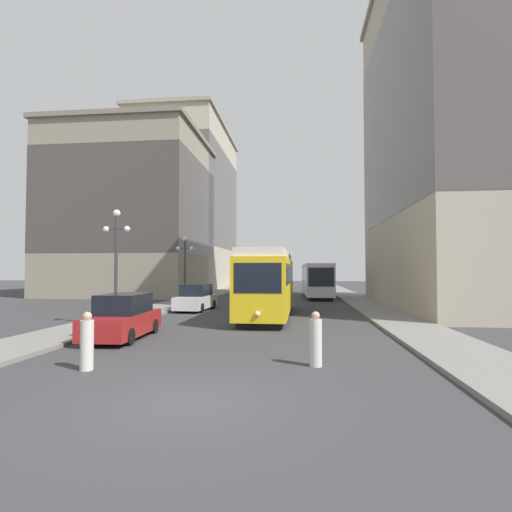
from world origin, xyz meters
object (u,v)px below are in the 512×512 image
parked_car_left_mid (196,298)px  parked_car_left_near (123,318)px  streetcar (269,282)px  lamp_post_left_far (185,259)px  pedestrian_crossing_far (316,341)px  pedestrian_crossing_near (87,343)px  transit_bus (316,279)px  lamp_post_left_near (116,249)px

parked_car_left_mid → parked_car_left_near: bearing=-87.2°
streetcar → parked_car_left_near: streetcar is taller
lamp_post_left_far → pedestrian_crossing_far: bearing=-63.6°
parked_car_left_near → parked_car_left_mid: size_ratio=0.95×
parked_car_left_mid → streetcar: bearing=-28.4°
parked_car_left_mid → pedestrian_crossing_near: (1.29, -16.85, -0.09)m
transit_bus → parked_car_left_near: (-8.97, -26.18, -1.10)m
pedestrian_crossing_near → pedestrian_crossing_far: 6.49m
transit_bus → parked_car_left_mid: (-8.96, -14.48, -1.10)m
transit_bus → pedestrian_crossing_far: 30.23m
lamp_post_left_far → parked_car_left_near: bearing=-82.9°
parked_car_left_near → lamp_post_left_near: 4.85m
transit_bus → parked_car_left_near: size_ratio=2.53×
pedestrian_crossing_near → pedestrian_crossing_far: bearing=90.1°
parked_car_left_near → transit_bus: bearing=68.7°
pedestrian_crossing_far → lamp_post_left_far: bearing=-133.5°
parked_car_left_near → lamp_post_left_far: 15.70m
pedestrian_crossing_near → parked_car_left_near: bearing=-176.0°
parked_car_left_mid → lamp_post_left_near: size_ratio=0.86×
parked_car_left_mid → pedestrian_crossing_far: (7.68, -15.70, -0.10)m
streetcar → lamp_post_left_near: size_ratio=2.14×
streetcar → transit_bus: (3.61, 17.72, -0.15)m
streetcar → parked_car_left_near: size_ratio=2.62×
lamp_post_left_near → transit_bus: bearing=64.6°
parked_car_left_near → pedestrian_crossing_far: bearing=-29.9°
parked_car_left_mid → pedestrian_crossing_far: parked_car_left_mid is taller
lamp_post_left_far → streetcar: bearing=-43.5°
pedestrian_crossing_near → lamp_post_left_far: 20.93m
streetcar → pedestrian_crossing_near: streetcar is taller
pedestrian_crossing_near → transit_bus: bearing=156.1°
pedestrian_crossing_near → lamp_post_left_near: 9.53m
pedestrian_crossing_far → lamp_post_left_far: (-9.58, 19.33, 2.94)m
parked_car_left_near → parked_car_left_mid: same height
parked_car_left_near → lamp_post_left_near: lamp_post_left_near is taller
transit_bus → lamp_post_left_far: size_ratio=2.20×
transit_bus → pedestrian_crossing_near: bearing=-105.6°
parked_car_left_mid → pedestrian_crossing_far: size_ratio=3.09×
streetcar → pedestrian_crossing_far: (2.33, -12.45, -1.36)m
parked_car_left_near → lamp_post_left_far: (-1.90, 15.33, 2.84)m
streetcar → lamp_post_left_near: (-7.25, -5.18, 1.77)m
parked_car_left_near → lamp_post_left_far: lamp_post_left_far is taller
parked_car_left_near → pedestrian_crossing_near: (1.29, -5.15, -0.09)m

